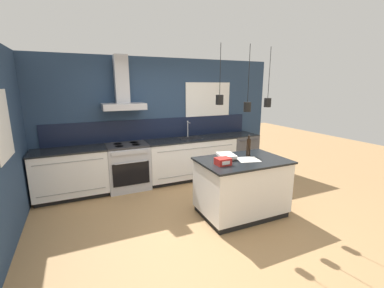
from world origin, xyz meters
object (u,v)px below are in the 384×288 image
(oven_range, at_px, (128,166))
(red_supply_box, at_px, (223,161))
(bottle_on_island, at_px, (249,147))
(dishwasher, at_px, (240,152))
(book_stack, at_px, (226,156))

(oven_range, height_order, red_supply_box, red_supply_box)
(bottle_on_island, height_order, red_supply_box, bottle_on_island)
(dishwasher, relative_size, bottle_on_island, 2.63)
(oven_range, height_order, dishwasher, same)
(dishwasher, distance_m, red_supply_box, 2.58)
(oven_range, relative_size, dishwasher, 1.00)
(oven_range, distance_m, red_supply_box, 2.23)
(oven_range, relative_size, red_supply_box, 4.35)
(red_supply_box, bearing_deg, oven_range, 118.22)
(book_stack, bearing_deg, bottle_on_island, -1.44)
(bottle_on_island, relative_size, book_stack, 0.94)
(dishwasher, xyz_separation_m, book_stack, (-1.43, -1.66, 0.49))
(book_stack, height_order, red_supply_box, red_supply_box)
(bottle_on_island, relative_size, red_supply_box, 1.65)
(dishwasher, height_order, book_stack, book_stack)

